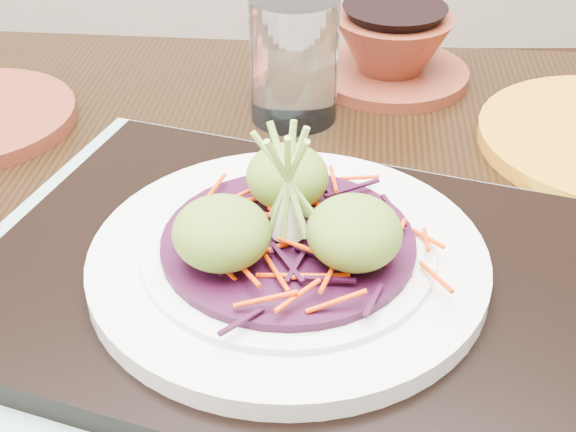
{
  "coord_description": "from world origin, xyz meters",
  "views": [
    {
      "loc": [
        0.05,
        -0.54,
        1.08
      ],
      "look_at": [
        0.05,
        -0.12,
        0.78
      ],
      "focal_mm": 50.0,
      "sensor_mm": 36.0,
      "label": 1
    }
  ],
  "objects_px": {
    "dining_table": "(255,364)",
    "water_glass": "(294,60)",
    "white_plate": "(288,258)",
    "terracotta_bowl_set": "(392,52)",
    "serving_tray": "(288,279)"
  },
  "relations": [
    {
      "from": "dining_table",
      "to": "terracotta_bowl_set",
      "type": "distance_m",
      "value": 0.35
    },
    {
      "from": "white_plate",
      "to": "water_glass",
      "type": "xyz_separation_m",
      "value": [
        0.01,
        0.25,
        0.03
      ]
    },
    {
      "from": "water_glass",
      "to": "white_plate",
      "type": "bearing_deg",
      "value": -91.54
    },
    {
      "from": "water_glass",
      "to": "terracotta_bowl_set",
      "type": "distance_m",
      "value": 0.13
    },
    {
      "from": "water_glass",
      "to": "terracotta_bowl_set",
      "type": "bearing_deg",
      "value": 39.09
    },
    {
      "from": "water_glass",
      "to": "terracotta_bowl_set",
      "type": "xyz_separation_m",
      "value": [
        0.1,
        0.08,
        -0.03
      ]
    },
    {
      "from": "dining_table",
      "to": "serving_tray",
      "type": "xyz_separation_m",
      "value": [
        0.03,
        -0.03,
        0.11
      ]
    },
    {
      "from": "serving_tray",
      "to": "water_glass",
      "type": "relative_size",
      "value": 3.51
    },
    {
      "from": "white_plate",
      "to": "terracotta_bowl_set",
      "type": "bearing_deg",
      "value": 72.55
    },
    {
      "from": "dining_table",
      "to": "white_plate",
      "type": "height_order",
      "value": "white_plate"
    },
    {
      "from": "serving_tray",
      "to": "terracotta_bowl_set",
      "type": "distance_m",
      "value": 0.34
    },
    {
      "from": "white_plate",
      "to": "terracotta_bowl_set",
      "type": "distance_m",
      "value": 0.34
    },
    {
      "from": "dining_table",
      "to": "water_glass",
      "type": "xyz_separation_m",
      "value": [
        0.03,
        0.22,
        0.15
      ]
    },
    {
      "from": "serving_tray",
      "to": "terracotta_bowl_set",
      "type": "bearing_deg",
      "value": 92.34
    },
    {
      "from": "water_glass",
      "to": "dining_table",
      "type": "bearing_deg",
      "value": -98.38
    }
  ]
}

